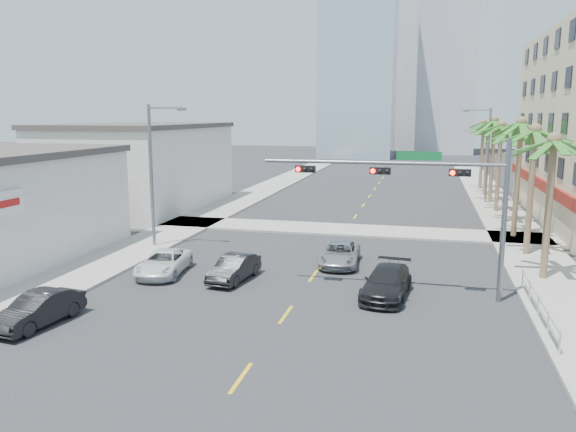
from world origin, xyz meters
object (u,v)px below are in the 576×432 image
at_px(car_parked_far, 164,263).
at_px(traffic_signal_mast, 431,189).
at_px(car_lane_left, 234,268).
at_px(car_lane_center, 340,254).
at_px(car_lane_right, 387,282).
at_px(car_parked_mid, 39,309).

bearing_deg(car_parked_far, traffic_signal_mast, -9.14).
distance_m(traffic_signal_mast, car_lane_left, 10.55).
height_order(traffic_signal_mast, car_lane_center, traffic_signal_mast).
height_order(car_lane_center, car_lane_right, car_lane_right).
distance_m(car_parked_mid, car_lane_left, 9.58).
height_order(car_parked_mid, car_lane_right, car_lane_right).
bearing_deg(car_lane_right, car_lane_center, 125.74).
bearing_deg(traffic_signal_mast, car_parked_mid, -153.81).
distance_m(car_lane_center, car_lane_right, 5.90).
xyz_separation_m(car_lane_left, car_lane_right, (7.77, -0.77, 0.04)).
bearing_deg(car_parked_mid, car_parked_far, 85.99).
distance_m(traffic_signal_mast, car_lane_right, 4.75).
relative_size(traffic_signal_mast, car_lane_left, 2.83).
relative_size(car_parked_mid, car_parked_far, 0.89).
xyz_separation_m(car_parked_mid, car_lane_left, (5.61, 7.77, -0.02)).
bearing_deg(car_lane_center, car_parked_far, -157.62).
xyz_separation_m(traffic_signal_mast, car_parked_mid, (-15.18, -7.47, -4.40)).
bearing_deg(car_parked_mid, traffic_signal_mast, 33.58).
bearing_deg(car_lane_right, car_parked_far, -179.09).
relative_size(traffic_signal_mast, car_parked_far, 2.45).
bearing_deg(car_lane_left, traffic_signal_mast, 5.08).
bearing_deg(car_parked_mid, car_lane_left, 61.55).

